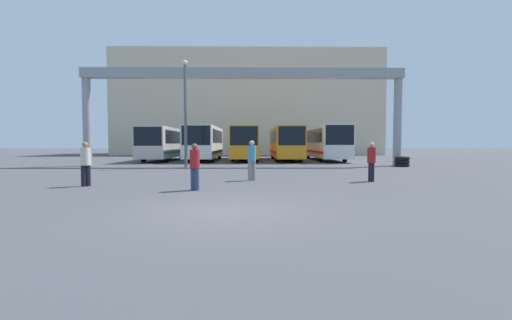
% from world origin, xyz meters
% --- Properties ---
extents(ground_plane, '(200.00, 200.00, 0.00)m').
position_xyz_m(ground_plane, '(0.00, 0.00, 0.00)').
color(ground_plane, '#47474C').
extents(building_backdrop, '(38.94, 12.00, 15.07)m').
position_xyz_m(building_backdrop, '(0.00, 45.54, 7.54)').
color(building_backdrop, beige).
rests_on(building_backdrop, ground).
extents(overhead_gantry, '(23.68, 0.80, 7.19)m').
position_xyz_m(overhead_gantry, '(0.00, 17.01, 5.90)').
color(overhead_gantry, gray).
rests_on(overhead_gantry, ground).
extents(bus_slot_0, '(2.56, 10.47, 3.15)m').
position_xyz_m(bus_slot_0, '(-7.95, 25.06, 1.81)').
color(bus_slot_0, beige).
rests_on(bus_slot_0, ground).
extents(bus_slot_1, '(2.62, 10.42, 3.26)m').
position_xyz_m(bus_slot_1, '(-3.98, 25.04, 1.88)').
color(bus_slot_1, silver).
rests_on(bus_slot_1, ground).
extents(bus_slot_2, '(2.53, 11.79, 3.20)m').
position_xyz_m(bus_slot_2, '(0.00, 25.72, 1.85)').
color(bus_slot_2, orange).
rests_on(bus_slot_2, ground).
extents(bus_slot_3, '(2.49, 11.61, 3.21)m').
position_xyz_m(bus_slot_3, '(3.98, 25.63, 1.85)').
color(bus_slot_3, orange).
rests_on(bus_slot_3, ground).
extents(bus_slot_4, '(2.61, 11.74, 3.31)m').
position_xyz_m(bus_slot_4, '(7.95, 25.70, 1.91)').
color(bus_slot_4, silver).
rests_on(bus_slot_4, ground).
extents(pedestrian_near_left, '(0.36, 0.36, 1.74)m').
position_xyz_m(pedestrian_near_left, '(5.95, 6.52, 0.92)').
color(pedestrian_near_left, black).
rests_on(pedestrian_near_left, ground).
extents(pedestrian_mid_left, '(0.35, 0.35, 1.69)m').
position_xyz_m(pedestrian_mid_left, '(-1.38, 3.80, 0.89)').
color(pedestrian_mid_left, navy).
rests_on(pedestrian_mid_left, ground).
extents(pedestrian_near_right, '(0.38, 0.38, 1.82)m').
position_xyz_m(pedestrian_near_right, '(0.67, 7.01, 0.96)').
color(pedestrian_near_right, gray).
rests_on(pedestrian_near_right, ground).
extents(pedestrian_mid_right, '(0.36, 0.36, 1.74)m').
position_xyz_m(pedestrian_mid_right, '(-5.87, 5.00, 0.93)').
color(pedestrian_mid_right, black).
rests_on(pedestrian_mid_right, ground).
extents(tire_stack, '(1.04, 1.04, 0.72)m').
position_xyz_m(tire_stack, '(11.57, 16.16, 0.36)').
color(tire_stack, black).
rests_on(tire_stack, ground).
extents(lamp_post, '(0.36, 0.36, 7.43)m').
position_xyz_m(lamp_post, '(-3.97, 15.49, 4.07)').
color(lamp_post, '#595B60').
rests_on(lamp_post, ground).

